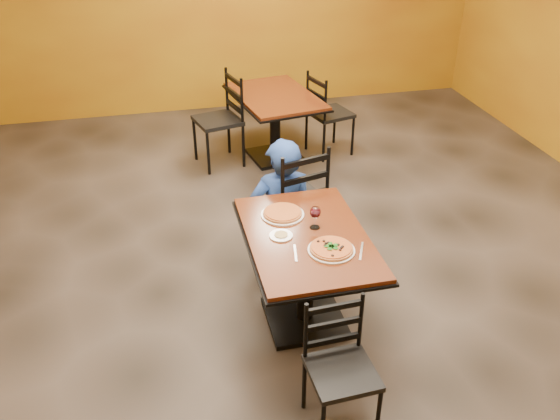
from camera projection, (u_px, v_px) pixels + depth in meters
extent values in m
cube|color=black|center=(288.00, 279.00, 4.79)|extent=(7.00, 8.00, 0.01)
cube|color=#642E0F|center=(307.00, 237.00, 3.99)|extent=(0.80, 1.20, 0.03)
cube|color=black|center=(307.00, 240.00, 4.00)|extent=(0.83, 1.23, 0.02)
cylinder|color=black|center=(306.00, 280.00, 4.18)|extent=(0.12, 0.12, 0.66)
cube|color=black|center=(305.00, 317.00, 4.36)|extent=(0.55, 0.55, 0.04)
cube|color=#642E0F|center=(275.00, 96.00, 6.38)|extent=(0.97, 1.29, 0.03)
cube|color=black|center=(275.00, 98.00, 6.39)|extent=(1.01, 1.33, 0.02)
cylinder|color=black|center=(275.00, 127.00, 6.57)|extent=(0.12, 0.12, 0.66)
cube|color=black|center=(275.00, 156.00, 6.75)|extent=(0.62, 0.62, 0.04)
imported|color=#1B4294|center=(282.00, 199.00, 4.85)|extent=(0.56, 0.38, 1.07)
cylinder|color=white|center=(331.00, 250.00, 3.82)|extent=(0.31, 0.31, 0.01)
cylinder|color=#980F0B|center=(331.00, 248.00, 3.81)|extent=(0.28, 0.28, 0.02)
cylinder|color=white|center=(283.00, 214.00, 4.21)|extent=(0.31, 0.31, 0.01)
cylinder|color=#CC6B27|center=(283.00, 213.00, 4.20)|extent=(0.28, 0.28, 0.02)
cylinder|color=white|center=(281.00, 236.00, 3.97)|extent=(0.16, 0.16, 0.01)
cylinder|color=tan|center=(281.00, 235.00, 3.96)|extent=(0.09, 0.09, 0.01)
cube|color=silver|center=(295.00, 253.00, 3.80)|extent=(0.05, 0.19, 0.00)
cube|color=silver|center=(361.00, 251.00, 3.82)|extent=(0.10, 0.20, 0.00)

